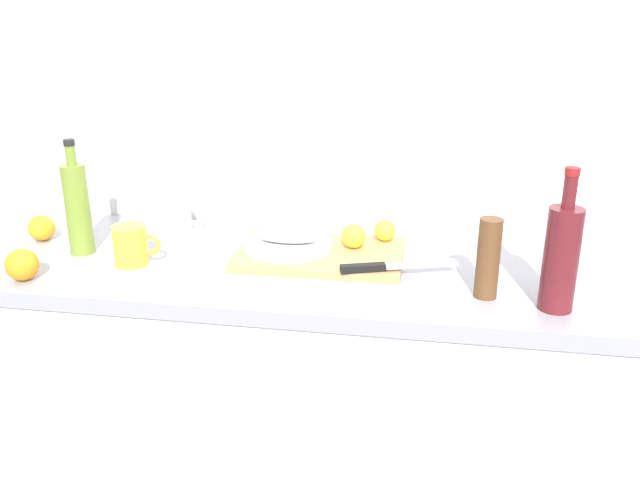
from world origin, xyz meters
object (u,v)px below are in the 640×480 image
(coffee_mug_2, at_px, (177,216))
(cutting_board, at_px, (320,254))
(wine_bottle, at_px, (561,256))
(white_plate, at_px, (288,245))
(fish_fillet, at_px, (288,236))
(coffee_mug_0, at_px, (131,245))
(lemon_0, at_px, (385,230))
(orange_0, at_px, (22,265))
(olive_oil_bottle, at_px, (77,207))
(pepper_mill, at_px, (488,258))
(chef_knife, at_px, (384,267))

(coffee_mug_2, bearing_deg, cutting_board, -17.70)
(cutting_board, height_order, wine_bottle, wine_bottle)
(white_plate, bearing_deg, fish_fillet, 0.00)
(cutting_board, distance_m, coffee_mug_0, 0.48)
(lemon_0, xyz_separation_m, orange_0, (-0.84, -0.37, -0.01))
(fish_fillet, relative_size, olive_oil_bottle, 0.58)
(lemon_0, relative_size, coffee_mug_2, 0.46)
(olive_oil_bottle, xyz_separation_m, orange_0, (-0.05, -0.20, -0.09))
(pepper_mill, bearing_deg, cutting_board, 156.95)
(coffee_mug_0, bearing_deg, olive_oil_bottle, 161.33)
(chef_knife, distance_m, olive_oil_bottle, 0.82)
(white_plate, bearing_deg, cutting_board, -7.24)
(fish_fillet, bearing_deg, cutting_board, -7.24)
(cutting_board, height_order, pepper_mill, pepper_mill)
(cutting_board, distance_m, chef_knife, 0.20)
(fish_fillet, bearing_deg, pepper_mill, -20.47)
(orange_0, distance_m, pepper_mill, 1.09)
(fish_fillet, relative_size, lemon_0, 3.00)
(white_plate, height_order, coffee_mug_2, coffee_mug_2)
(pepper_mill, bearing_deg, white_plate, 159.53)
(olive_oil_bottle, bearing_deg, lemon_0, 12.13)
(coffee_mug_0, distance_m, pepper_mill, 0.88)
(cutting_board, bearing_deg, chef_knife, -30.80)
(pepper_mill, bearing_deg, fish_fillet, 159.53)
(cutting_board, relative_size, chef_knife, 1.51)
(chef_knife, bearing_deg, lemon_0, 74.92)
(wine_bottle, xyz_separation_m, pepper_mill, (-0.15, 0.04, -0.03))
(fish_fillet, distance_m, olive_oil_bottle, 0.56)
(olive_oil_bottle, height_order, pepper_mill, olive_oil_bottle)
(fish_fillet, distance_m, lemon_0, 0.27)
(white_plate, relative_size, wine_bottle, 0.75)
(white_plate, bearing_deg, coffee_mug_0, -160.99)
(white_plate, height_order, lemon_0, lemon_0)
(lemon_0, xyz_separation_m, coffee_mug_2, (-0.61, 0.03, -0.00))
(cutting_board, bearing_deg, pepper_mill, -23.05)
(chef_knife, bearing_deg, fish_fillet, 137.38)
(coffee_mug_2, height_order, orange_0, coffee_mug_2)
(olive_oil_bottle, distance_m, coffee_mug_0, 0.19)
(white_plate, bearing_deg, lemon_0, 21.39)
(cutting_board, xyz_separation_m, pepper_mill, (0.41, -0.17, 0.08))
(coffee_mug_2, bearing_deg, chef_knife, -21.66)
(wine_bottle, distance_m, orange_0, 1.24)
(orange_0, bearing_deg, olive_oil_bottle, 76.61)
(pepper_mill, bearing_deg, chef_knife, 163.40)
(white_plate, xyz_separation_m, fish_fillet, (0.00, 0.00, 0.03))
(cutting_board, xyz_separation_m, fish_fillet, (-0.09, 0.01, 0.04))
(pepper_mill, bearing_deg, lemon_0, 131.31)
(coffee_mug_2, bearing_deg, fish_fillet, -20.08)
(lemon_0, xyz_separation_m, wine_bottle, (0.39, -0.32, 0.07))
(white_plate, xyz_separation_m, wine_bottle, (0.64, -0.22, 0.10))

